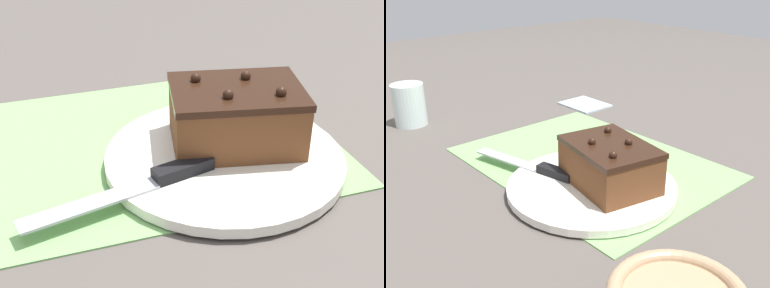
# 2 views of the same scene
# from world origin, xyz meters

# --- Properties ---
(ground_plane) EXTENTS (3.00, 3.00, 0.00)m
(ground_plane) POSITION_xyz_m (0.00, 0.00, 0.00)
(ground_plane) COLOR #544C47
(placemat_woven) EXTENTS (0.46, 0.34, 0.00)m
(placemat_woven) POSITION_xyz_m (0.00, 0.00, 0.00)
(placemat_woven) COLOR #7AB266
(placemat_woven) RESTS_ON ground_plane
(cake_plate) EXTENTS (0.27, 0.27, 0.01)m
(cake_plate) POSITION_xyz_m (-0.08, 0.07, 0.01)
(cake_plate) COLOR white
(cake_plate) RESTS_ON placemat_woven
(chocolate_cake) EXTENTS (0.17, 0.14, 0.08)m
(chocolate_cake) POSITION_xyz_m (-0.10, 0.05, 0.05)
(chocolate_cake) COLOR brown
(chocolate_cake) RESTS_ON cake_plate
(serving_knife) EXTENTS (0.21, 0.07, 0.01)m
(serving_knife) POSITION_xyz_m (0.01, 0.11, 0.02)
(serving_knife) COLOR black
(serving_knife) RESTS_ON cake_plate
(drinking_glass) EXTENTS (0.07, 0.07, 0.09)m
(drinking_glass) POSITION_xyz_m (0.41, 0.16, 0.05)
(drinking_glass) COLOR silver
(drinking_glass) RESTS_ON ground_plane
(folded_napkin) EXTENTS (0.11, 0.09, 0.01)m
(folded_napkin) POSITION_xyz_m (0.26, -0.22, 0.00)
(folded_napkin) COLOR silver
(folded_napkin) RESTS_ON ground_plane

